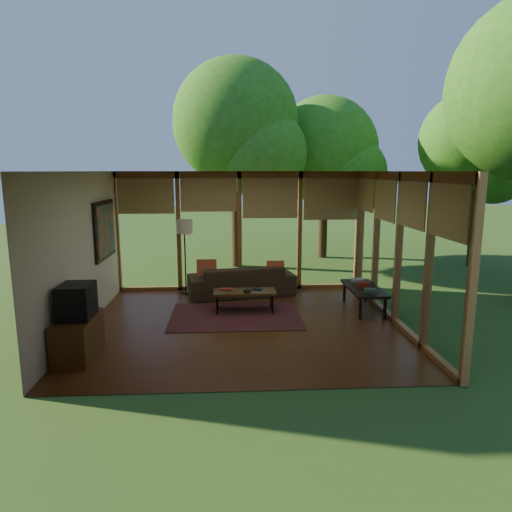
{
  "coord_description": "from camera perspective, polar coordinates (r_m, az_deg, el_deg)",
  "views": [
    {
      "loc": [
        -0.21,
        -7.78,
        2.71
      ],
      "look_at": [
        0.27,
        0.7,
        1.12
      ],
      "focal_mm": 32.0,
      "sensor_mm": 36.0,
      "label": 1
    }
  ],
  "objects": [
    {
      "name": "side_console",
      "position": [
        9.24,
        13.32,
        -4.08
      ],
      "size": [
        0.6,
        1.4,
        0.46
      ],
      "color": "black",
      "rests_on": "floor"
    },
    {
      "name": "window_wall_back",
      "position": [
        10.37,
        -2.05,
        3.08
      ],
      "size": [
        5.5,
        0.12,
        2.7
      ],
      "primitive_type": "cube",
      "color": "#965D2E",
      "rests_on": "ground"
    },
    {
      "name": "ceiling",
      "position": [
        7.78,
        -1.71,
        10.55
      ],
      "size": [
        5.5,
        5.5,
        0.0
      ],
      "primitive_type": "plane",
      "rotation": [
        3.14,
        0.0,
        0.0
      ],
      "color": "silver",
      "rests_on": "ground"
    },
    {
      "name": "ct_book_side",
      "position": [
        8.92,
        0.15,
        -4.12
      ],
      "size": [
        0.21,
        0.18,
        0.03
      ],
      "primitive_type": "cube",
      "rotation": [
        0.0,
        0.0,
        -0.29
      ],
      "color": "#161C32",
      "rests_on": "coffee_table"
    },
    {
      "name": "floor",
      "position": [
        8.24,
        -1.61,
        -8.58
      ],
      "size": [
        5.5,
        5.5,
        0.0
      ],
      "primitive_type": "plane",
      "color": "brown",
      "rests_on": "ground"
    },
    {
      "name": "wall_painting",
      "position": [
        9.58,
        -18.37,
        3.13
      ],
      "size": [
        0.06,
        1.35,
        1.15
      ],
      "color": "black",
      "rests_on": "wall_left"
    },
    {
      "name": "console_book_a",
      "position": [
        8.85,
        14.07,
        -4.21
      ],
      "size": [
        0.23,
        0.18,
        0.07
      ],
      "primitive_type": "cube",
      "rotation": [
        0.0,
        0.0,
        -0.18
      ],
      "color": "#355E52",
      "rests_on": "side_console"
    },
    {
      "name": "rug",
      "position": [
        8.7,
        -2.55,
        -7.49
      ],
      "size": [
        2.44,
        1.73,
        0.01
      ],
      "primitive_type": "cube",
      "color": "maroon",
      "rests_on": "floor"
    },
    {
      "name": "ct_bowl",
      "position": [
        8.73,
        -1.09,
        -4.3
      ],
      "size": [
        0.16,
        0.16,
        0.07
      ],
      "primitive_type": "ellipsoid",
      "color": "black",
      "rests_on": "coffee_table"
    },
    {
      "name": "pillow_left",
      "position": [
        9.97,
        -6.18,
        -1.7
      ],
      "size": [
        0.43,
        0.23,
        0.45
      ],
      "primitive_type": "cube",
      "rotation": [
        -0.21,
        0.0,
        0.0
      ],
      "color": "#9A230E",
      "rests_on": "sofa"
    },
    {
      "name": "window_wall_right",
      "position": [
        8.43,
        17.37,
        0.86
      ],
      "size": [
        0.12,
        5.0,
        2.7
      ],
      "primitive_type": "cube",
      "color": "#965D2E",
      "rests_on": "ground"
    },
    {
      "name": "wall_front",
      "position": [
        5.45,
        -0.91,
        -3.8
      ],
      "size": [
        5.5,
        0.04,
        2.7
      ],
      "primitive_type": "cube",
      "color": "silver",
      "rests_on": "ground"
    },
    {
      "name": "tree_far",
      "position": [
        14.32,
        25.1,
        12.77
      ],
      "size": [
        2.73,
        2.73,
        4.88
      ],
      "color": "#3B2815",
      "rests_on": "ground"
    },
    {
      "name": "media_cabinet",
      "position": [
        7.3,
        -21.37,
        -9.42
      ],
      "size": [
        0.5,
        1.0,
        0.6
      ],
      "primitive_type": "cube",
      "color": "#583918",
      "rests_on": "floor"
    },
    {
      "name": "console_book_c",
      "position": [
        9.64,
        12.58,
        -2.97
      ],
      "size": [
        0.24,
        0.18,
        0.06
      ],
      "primitive_type": "cube",
      "rotation": [
        0.0,
        0.0,
        0.05
      ],
      "color": "#ADA59D",
      "rests_on": "side_console"
    },
    {
      "name": "exterior_lawn",
      "position": [
        17.99,
        23.95,
        1.0
      ],
      "size": [
        40.0,
        40.0,
        0.0
      ],
      "primitive_type": "plane",
      "color": "#2F531F",
      "rests_on": "ground"
    },
    {
      "name": "console_book_b",
      "position": [
        9.27,
        13.25,
        -3.46
      ],
      "size": [
        0.21,
        0.16,
        0.09
      ],
      "primitive_type": "cube",
      "rotation": [
        0.0,
        0.0,
        -0.06
      ],
      "color": "maroon",
      "rests_on": "side_console"
    },
    {
      "name": "ct_book_upper",
      "position": [
        8.77,
        -3.72,
        -4.18
      ],
      "size": [
        0.21,
        0.16,
        0.03
      ],
      "primitive_type": "cube",
      "rotation": [
        0.0,
        0.0,
        -0.04
      ],
      "color": "maroon",
      "rests_on": "coffee_table"
    },
    {
      "name": "television",
      "position": [
        7.13,
        -21.51,
        -5.26
      ],
      "size": [
        0.45,
        0.55,
        0.5
      ],
      "primitive_type": "cube",
      "color": "black",
      "rests_on": "media_cabinet"
    },
    {
      "name": "floor_lamp",
      "position": [
        10.16,
        -8.94,
        3.12
      ],
      "size": [
        0.36,
        0.36,
        1.65
      ],
      "color": "black",
      "rests_on": "floor"
    },
    {
      "name": "sofa",
      "position": [
        10.07,
        -1.86,
        -3.04
      ],
      "size": [
        2.42,
        1.34,
        0.67
      ],
      "primitive_type": "imported",
      "rotation": [
        0.0,
        0.0,
        3.34
      ],
      "color": "#382B1C",
      "rests_on": "floor"
    },
    {
      "name": "tree_ne",
      "position": [
        14.58,
        8.54,
        12.88
      ],
      "size": [
        3.27,
        3.27,
        4.96
      ],
      "color": "#3B2815",
      "rests_on": "ground"
    },
    {
      "name": "wall_left",
      "position": [
        8.29,
        -21.01,
        0.48
      ],
      "size": [
        0.04,
        5.0,
        2.7
      ],
      "primitive_type": "cube",
      "color": "silver",
      "rests_on": "ground"
    },
    {
      "name": "pillow_right",
      "position": [
        10.01,
        2.44,
        -1.73
      ],
      "size": [
        0.38,
        0.2,
        0.4
      ],
      "primitive_type": "cube",
      "rotation": [
        -0.21,
        0.0,
        0.0
      ],
      "color": "#9A230E",
      "rests_on": "sofa"
    },
    {
      "name": "tree_nw",
      "position": [
        13.08,
        -2.56,
        16.26
      ],
      "size": [
        3.47,
        3.47,
        5.75
      ],
      "color": "#3B2815",
      "rests_on": "ground"
    },
    {
      "name": "ct_book_lower",
      "position": [
        8.78,
        -3.72,
        -4.38
      ],
      "size": [
        0.2,
        0.16,
        0.03
      ],
      "primitive_type": "cube",
      "rotation": [
        0.0,
        0.0,
        0.11
      ],
      "color": "#ADA59D",
      "rests_on": "coffee_table"
    },
    {
      "name": "coffee_table",
      "position": [
        8.85,
        -1.44,
        -4.58
      ],
      "size": [
        1.2,
        0.5,
        0.43
      ],
      "color": "#583918",
      "rests_on": "floor"
    }
  ]
}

